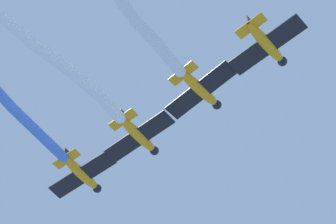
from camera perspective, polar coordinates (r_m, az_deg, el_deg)
The scene contains 5 objects.
airplane_lead at distance 57.72m, azimuth 7.20°, elevation 4.94°, with size 6.35×4.87×1.57m.
airplane_left_wing at distance 59.67m, azimuth 2.36°, elevation 1.66°, with size 6.31×4.87×1.57m.
airplane_right_wing at distance 61.72m, azimuth -2.15°, elevation -1.72°, with size 6.36×4.87×1.57m.
smoke_trail_right_wing at distance 58.03m, azimuth -10.92°, elevation 5.79°, with size 9.98×19.56×1.93m.
airplane_slot at distance 64.79m, azimuth -6.29°, elevation -4.51°, with size 6.37×4.87×1.57m.
Camera 1 is at (-16.80, 37.44, 6.75)m, focal length 83.66 mm.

